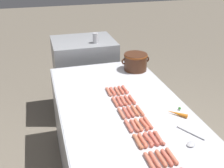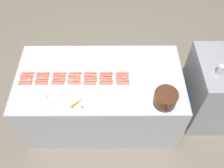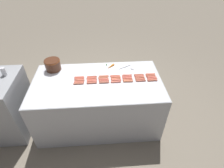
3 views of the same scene
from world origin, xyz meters
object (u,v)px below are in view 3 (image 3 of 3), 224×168
Objects in this scene: hot_dog_22 at (139,76)px; bean_pot at (53,64)px; back_cabinet at (4,107)px; hot_dog_26 at (91,78)px; hot_dog_5 at (92,83)px; hot_dog_29 at (139,75)px; hot_dog_32 at (104,76)px; hot_dog_17 at (116,79)px; hot_dog_6 at (79,83)px; hot_dog_9 at (128,80)px; hot_dog_13 at (79,82)px; soda_can at (4,72)px; hot_dog_33 at (92,77)px; serving_spoon at (130,68)px; hot_dog_12 at (92,81)px; hot_dog_28 at (150,74)px; hot_dog_4 at (104,82)px; hot_dog_1 at (141,81)px; hot_dog_10 at (116,80)px; hot_dog_27 at (79,79)px; hot_dog_14 at (152,77)px; hot_dog_23 at (127,77)px; hot_dog_16 at (127,78)px; carrot at (110,66)px; hot_dog_8 at (140,79)px; hot_dog_21 at (151,75)px; hot_dog_2 at (128,81)px; hot_dog_18 at (104,79)px; hot_dog_31 at (115,76)px; hot_dog_24 at (116,77)px; hot_dog_30 at (127,75)px; hot_dog_15 at (140,77)px; hot_dog_11 at (104,81)px; hot_dog_3 at (116,82)px; hot_dog_20 at (79,80)px; hot_dog_25 at (103,78)px; hot_dog_0 at (152,80)px.

bean_pot is (0.30, 1.38, 0.09)m from hot_dog_22.
back_cabinet is 1.47m from hot_dog_26.
hot_dog_5 and hot_dog_29 have the same top height.
hot_dog_17 is at bearing -114.17° from hot_dog_32.
hot_dog_6 is 0.57m from hot_dog_17.
hot_dog_17 is (0.04, 0.18, 0.00)m from hot_dog_9.
soda_can is at bearing 85.66° from hot_dog_13.
hot_dog_33 is 0.66m from serving_spoon.
hot_dog_12 and hot_dog_28 have the same top height.
hot_dog_4 is 1.00× the size of hot_dog_9.
hot_dog_1 is 0.37m from hot_dog_10.
hot_dog_27 is 0.94m from hot_dog_29.
hot_dog_14 is 1.00× the size of hot_dog_23.
carrot is at bearing 35.70° from hot_dog_16.
hot_dog_8 is 1.00× the size of hot_dog_23.
hot_dog_27 is at bearing 92.33° from hot_dog_29.
hot_dog_26 is at bearing 83.71° from hot_dog_17.
hot_dog_14 is 0.50× the size of bean_pot.
serving_spoon is at bearing 51.73° from hot_dog_21.
hot_dog_23 is (0.08, -0.74, 0.00)m from hot_dog_13.
hot_dog_1 is 1.00× the size of hot_dog_2.
hot_dog_31 is at bearing -67.94° from hot_dog_18.
hot_dog_24 is (0.04, -0.00, 0.00)m from hot_dog_17.
hot_dog_28 is at bearing -89.54° from hot_dog_30.
hot_dog_6 is 1.00× the size of hot_dog_18.
serving_spoon is at bearing 22.54° from hot_dog_15.
hot_dog_9 and hot_dog_11 have the same top height.
carrot reaches higher than hot_dog_14.
hot_dog_4 is at bearing -116.94° from bean_pot.
back_cabinet reaches higher than hot_dog_6.
hot_dog_4 is at bearing -89.66° from back_cabinet.
hot_dog_21 is 1.00× the size of hot_dog_23.
hot_dog_2 is 0.55m from hot_dog_5.
soda_can is at bearing 91.05° from hot_dog_29.
hot_dog_30 is at bearing 78.30° from hot_dog_14.
hot_dog_6 is (0.01, -1.22, 0.40)m from back_cabinet.
hot_dog_20 is at bearing 82.02° from hot_dog_3.
bean_pot reaches higher than hot_dog_5.
hot_dog_12 is 0.19m from hot_dog_13.
hot_dog_32 is (0.16, -0.00, 0.00)m from hot_dog_4.
hot_dog_13 is 0.38m from hot_dog_25.
hot_dog_5 and hot_dog_30 have the same top height.
hot_dog_5 is 1.00× the size of hot_dog_13.
hot_dog_1 and hot_dog_24 have the same top height.
hot_dog_0 is 0.46m from serving_spoon.
hot_dog_25 is (0.12, 0.75, 0.00)m from hot_dog_0.
bean_pot reaches higher than hot_dog_32.
carrot reaches higher than hot_dog_4.
hot_dog_5 is 0.22m from hot_dog_27.
hot_dog_21 is at bearing -80.88° from hot_dog_4.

